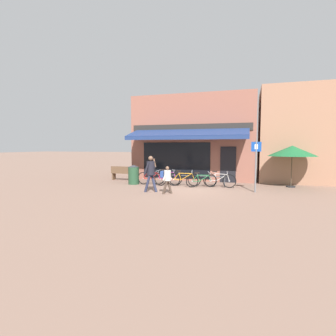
{
  "coord_description": "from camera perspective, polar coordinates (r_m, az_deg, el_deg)",
  "views": [
    {
      "loc": [
        2.8,
        -12.6,
        2.1
      ],
      "look_at": [
        -0.92,
        -0.33,
        1.05
      ],
      "focal_mm": 28.0,
      "sensor_mm": 36.0,
      "label": 1
    }
  ],
  "objects": [
    {
      "name": "litter_bin",
      "position": [
        14.76,
        -7.5,
        -1.41
      ],
      "size": [
        0.61,
        0.61,
        1.08
      ],
      "color": "#23472D",
      "rests_on": "ground_plane"
    },
    {
      "name": "cafe_parasol",
      "position": [
        14.88,
        25.41,
        3.36
      ],
      "size": [
        2.39,
        2.39,
        2.15
      ],
      "color": "#4C3D2D",
      "rests_on": "ground_plane"
    },
    {
      "name": "bicycle_silver",
      "position": [
        13.78,
        11.11,
        -2.59
      ],
      "size": [
        1.72,
        0.52,
        0.85
      ],
      "rotation": [
        -0.08,
        0.0,
        -0.1
      ],
      "color": "black",
      "rests_on": "ground_plane"
    },
    {
      "name": "bicycle_green",
      "position": [
        13.62,
        7.29,
        -2.73
      ],
      "size": [
        1.55,
        0.72,
        0.81
      ],
      "rotation": [
        0.11,
        0.0,
        0.39
      ],
      "color": "black",
      "rests_on": "ground_plane"
    },
    {
      "name": "bike_rack_rail",
      "position": [
        14.09,
        3.68,
        -1.9
      ],
      "size": [
        4.32,
        0.04,
        0.57
      ],
      "color": "#47494F",
      "rests_on": "ground_plane"
    },
    {
      "name": "bicycle_orange",
      "position": [
        13.96,
        3.46,
        -2.42
      ],
      "size": [
        1.81,
        0.52,
        0.87
      ],
      "rotation": [
        0.15,
        0.0,
        0.15
      ],
      "color": "black",
      "rests_on": "ground_plane"
    },
    {
      "name": "bicycle_purple",
      "position": [
        14.34,
        -0.27,
        -2.19
      ],
      "size": [
        1.72,
        0.52,
        0.88
      ],
      "rotation": [
        -0.13,
        0.0,
        -0.02
      ],
      "color": "black",
      "rests_on": "ground_plane"
    },
    {
      "name": "ground_plane",
      "position": [
        13.07,
        4.31,
        -4.57
      ],
      "size": [
        160.0,
        160.0,
        0.0
      ],
      "primitive_type": "plane",
      "color": "#846656"
    },
    {
      "name": "neighbour_building",
      "position": [
        18.1,
        30.19,
        6.18
      ],
      "size": [
        6.88,
        4.0,
        5.54
      ],
      "color": "#9E7056",
      "rests_on": "ground_plane"
    },
    {
      "name": "parking_sign",
      "position": [
        12.6,
        18.59,
        1.51
      ],
      "size": [
        0.44,
        0.07,
        2.38
      ],
      "color": "slate",
      "rests_on": "ground_plane"
    },
    {
      "name": "shop_front",
      "position": [
        17.43,
        5.73,
        6.48
      ],
      "size": [
        7.69,
        4.74,
        5.31
      ],
      "color": "#8E5647",
      "rests_on": "ground_plane"
    },
    {
      "name": "pedestrian_adult",
      "position": [
        12.08,
        -3.8,
        -0.43
      ],
      "size": [
        0.62,
        0.57,
        1.69
      ],
      "rotation": [
        0.0,
        0.0,
        -0.14
      ],
      "color": "#282D47",
      "rests_on": "ground_plane"
    },
    {
      "name": "pedestrian_child",
      "position": [
        11.64,
        -0.29,
        -1.94
      ],
      "size": [
        0.52,
        0.54,
        1.24
      ],
      "rotation": [
        0.0,
        0.0,
        0.1
      ],
      "color": "#47382D",
      "rests_on": "ground_plane"
    },
    {
      "name": "park_bench",
      "position": [
        16.6,
        -9.66,
        -1.04
      ],
      "size": [
        1.61,
        0.47,
        0.87
      ],
      "rotation": [
        0.0,
        0.0,
        -0.02
      ],
      "color": "brown",
      "rests_on": "ground_plane"
    },
    {
      "name": "bicycle_red",
      "position": [
        14.32,
        -3.6,
        -2.24
      ],
      "size": [
        1.75,
        0.53,
        0.85
      ],
      "rotation": [
        0.07,
        0.0,
        -0.15
      ],
      "color": "black",
      "rests_on": "ground_plane"
    }
  ]
}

